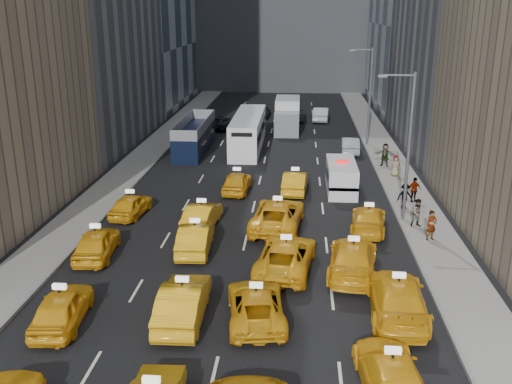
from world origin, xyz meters
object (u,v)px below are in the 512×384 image
nypd_van (341,177)px  box_truck (287,115)px  pedestrian_0 (431,225)px  double_decker (195,136)px  taxi_3 (391,375)px  city_bus (248,132)px

nypd_van → box_truck: size_ratio=0.72×
nypd_van → pedestrian_0: size_ratio=3.09×
nypd_van → double_decker: size_ratio=0.52×
double_decker → box_truck: (8.12, 9.53, 0.20)m
taxi_3 → city_bus: bearing=-81.6°
taxi_3 → double_decker: double_decker is taller
city_bus → pedestrian_0: 24.60m
city_bus → pedestrian_0: bearing=-61.5°
pedestrian_0 → taxi_3: bearing=-130.9°
nypd_van → double_decker: 16.48m
nypd_van → pedestrian_0: 10.02m
taxi_3 → double_decker: 35.53m
box_truck → double_decker: bearing=-132.5°
pedestrian_0 → nypd_van: bearing=92.0°
nypd_van → double_decker: double_decker is taller
double_decker → pedestrian_0: (16.76, -19.85, -0.42)m
double_decker → box_truck: box_truck is taller
double_decker → city_bus: size_ratio=0.85×
nypd_van → city_bus: bearing=126.5°
city_bus → pedestrian_0: city_bus is taller
box_truck → pedestrian_0: bearing=-75.6°
double_decker → taxi_3: bearing=-63.7°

